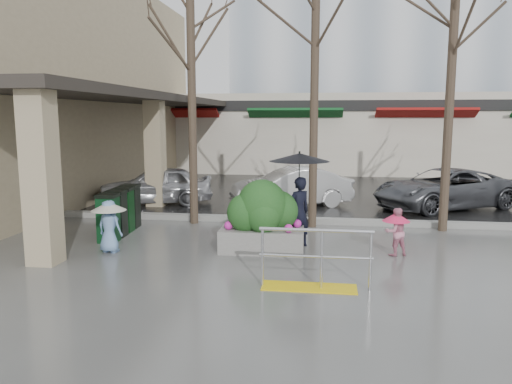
% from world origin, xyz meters
% --- Properties ---
extents(ground, '(120.00, 120.00, 0.00)m').
position_xyz_m(ground, '(0.00, 0.00, 0.00)').
color(ground, '#51514F').
rests_on(ground, ground).
extents(street_asphalt, '(120.00, 36.00, 0.01)m').
position_xyz_m(street_asphalt, '(0.00, 22.00, 0.01)').
color(street_asphalt, black).
rests_on(street_asphalt, ground).
extents(curb, '(120.00, 0.30, 0.15)m').
position_xyz_m(curb, '(0.00, 4.00, 0.07)').
color(curb, gray).
rests_on(curb, ground).
extents(near_building, '(6.00, 18.00, 8.00)m').
position_xyz_m(near_building, '(-9.00, 8.00, 4.00)').
color(near_building, tan).
rests_on(near_building, ground).
extents(canopy_slab, '(2.80, 18.00, 0.25)m').
position_xyz_m(canopy_slab, '(-4.80, 8.00, 3.62)').
color(canopy_slab, '#2D2823').
rests_on(canopy_slab, pillar_front).
extents(pillar_front, '(0.55, 0.55, 3.50)m').
position_xyz_m(pillar_front, '(-3.90, -0.50, 1.75)').
color(pillar_front, tan).
rests_on(pillar_front, ground).
extents(pillar_back, '(0.55, 0.55, 3.50)m').
position_xyz_m(pillar_back, '(-3.90, 6.00, 1.75)').
color(pillar_back, tan).
rests_on(pillar_back, ground).
extents(storefront_row, '(34.00, 6.74, 4.00)m').
position_xyz_m(storefront_row, '(2.00, 17.97, 2.01)').
color(storefront_row, beige).
rests_on(storefront_row, ground).
extents(handrail, '(1.90, 0.50, 1.03)m').
position_xyz_m(handrail, '(1.36, -1.20, 0.38)').
color(handrail, yellow).
rests_on(handrail, ground).
extents(tree_west, '(3.20, 3.20, 6.80)m').
position_xyz_m(tree_west, '(-2.00, 3.60, 5.08)').
color(tree_west, '#382B21').
rests_on(tree_west, ground).
extents(tree_midwest, '(3.20, 3.20, 7.00)m').
position_xyz_m(tree_midwest, '(1.20, 3.60, 5.23)').
color(tree_midwest, '#382B21').
rests_on(tree_midwest, ground).
extents(tree_mideast, '(3.20, 3.20, 6.50)m').
position_xyz_m(tree_mideast, '(4.50, 3.60, 4.86)').
color(tree_mideast, '#382B21').
rests_on(tree_mideast, ground).
extents(woman, '(1.33, 1.33, 2.13)m').
position_xyz_m(woman, '(0.96, 1.51, 1.38)').
color(woman, black).
rests_on(woman, ground).
extents(child_pink, '(0.60, 0.57, 1.00)m').
position_xyz_m(child_pink, '(3.00, 1.08, 0.58)').
color(child_pink, pink).
rests_on(child_pink, ground).
extents(child_blue, '(0.74, 0.74, 1.13)m').
position_xyz_m(child_blue, '(-3.00, 0.47, 0.70)').
color(child_blue, '#7196C9').
rests_on(child_blue, ground).
extents(planter, '(1.81, 1.05, 1.56)m').
position_xyz_m(planter, '(0.21, 1.02, 0.74)').
color(planter, slate).
rests_on(planter, ground).
extents(news_boxes, '(0.58, 2.03, 1.12)m').
position_xyz_m(news_boxes, '(-3.46, 2.10, 0.56)').
color(news_boxes, '#0D391A').
rests_on(news_boxes, ground).
extents(car_a, '(3.96, 2.41, 1.26)m').
position_xyz_m(car_a, '(-4.03, 6.36, 0.63)').
color(car_a, '#A0A0A4').
rests_on(car_a, ground).
extents(car_b, '(4.04, 2.69, 1.26)m').
position_xyz_m(car_b, '(0.44, 6.53, 0.63)').
color(car_b, silver).
rests_on(car_b, ground).
extents(car_c, '(4.97, 4.06, 1.26)m').
position_xyz_m(car_c, '(5.20, 6.83, 0.63)').
color(car_c, '#54565B').
rests_on(car_c, ground).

